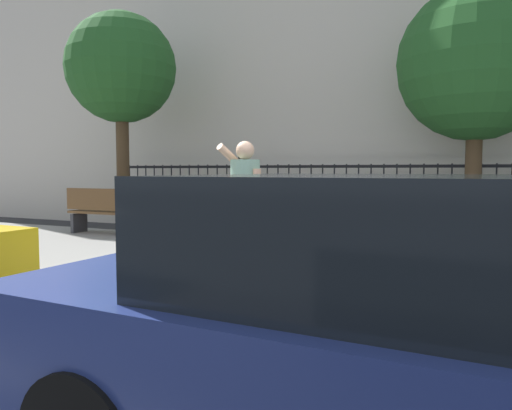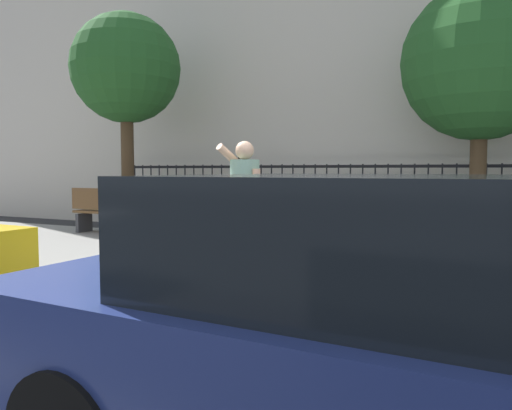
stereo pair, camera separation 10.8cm
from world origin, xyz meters
name	(u,v)px [view 2 (the right image)]	position (x,y,z in m)	size (l,w,h in m)	color
ground_plane	(208,317)	(0.00, 0.00, 0.00)	(60.00, 60.00, 0.00)	#28282B
sidewalk	(290,270)	(0.00, 2.20, 0.07)	(28.00, 4.40, 0.15)	gray
building_facade	(385,28)	(0.00, 8.50, 5.00)	(28.00, 4.00, 10.00)	beige
iron_fence	(356,192)	(0.00, 5.90, 1.02)	(12.03, 0.04, 1.60)	black
parked_hatchback	(421,342)	(2.26, -1.87, 0.70)	(4.27, 2.00, 1.45)	navy
pedestrian_on_phone	(246,202)	(-0.02, 0.89, 1.11)	(0.72, 0.54, 1.66)	tan
street_bench	(106,210)	(-4.66, 3.66, 0.65)	(1.60, 0.45, 0.95)	brown
street_tree_near	(126,70)	(-4.83, 4.55, 3.67)	(2.40, 2.40, 4.91)	#4C3823
street_tree_mid	(481,63)	(2.29, 5.39, 3.33)	(2.73, 2.73, 4.72)	#4C3823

